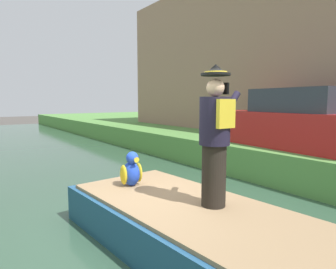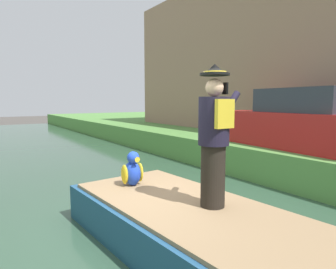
{
  "view_description": "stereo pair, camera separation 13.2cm",
  "coord_description": "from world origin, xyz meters",
  "px_view_note": "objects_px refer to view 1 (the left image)",
  "views": [
    {
      "loc": [
        -2.47,
        -3.51,
        2.1
      ],
      "look_at": [
        -0.0,
        -0.09,
        1.61
      ],
      "focal_mm": 31.21,
      "sensor_mm": 36.0,
      "label": 1
    },
    {
      "loc": [
        -2.36,
        -3.59,
        2.1
      ],
      "look_at": [
        -0.0,
        -0.09,
        1.61
      ],
      "focal_mm": 31.21,
      "sensor_mm": 36.0,
      "label": 2
    }
  ],
  "objects_px": {
    "boat": "(193,228)",
    "person_pirate": "(215,137)",
    "parrot_plush": "(131,171)",
    "parked_car_red": "(294,122)"
  },
  "relations": [
    {
      "from": "person_pirate",
      "to": "boat",
      "type": "bearing_deg",
      "value": 130.19
    },
    {
      "from": "boat",
      "to": "parrot_plush",
      "type": "xyz_separation_m",
      "value": [
        -0.22,
        1.3,
        0.55
      ]
    },
    {
      "from": "boat",
      "to": "parked_car_red",
      "type": "height_order",
      "value": "parked_car_red"
    },
    {
      "from": "boat",
      "to": "parrot_plush",
      "type": "height_order",
      "value": "parrot_plush"
    },
    {
      "from": "boat",
      "to": "parked_car_red",
      "type": "bearing_deg",
      "value": 16.52
    },
    {
      "from": "boat",
      "to": "person_pirate",
      "type": "distance_m",
      "value": 1.26
    },
    {
      "from": "person_pirate",
      "to": "parked_car_red",
      "type": "height_order",
      "value": "person_pirate"
    },
    {
      "from": "boat",
      "to": "parrot_plush",
      "type": "bearing_deg",
      "value": 99.71
    },
    {
      "from": "parrot_plush",
      "to": "parked_car_red",
      "type": "distance_m",
      "value": 4.87
    },
    {
      "from": "boat",
      "to": "person_pirate",
      "type": "relative_size",
      "value": 2.33
    }
  ]
}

